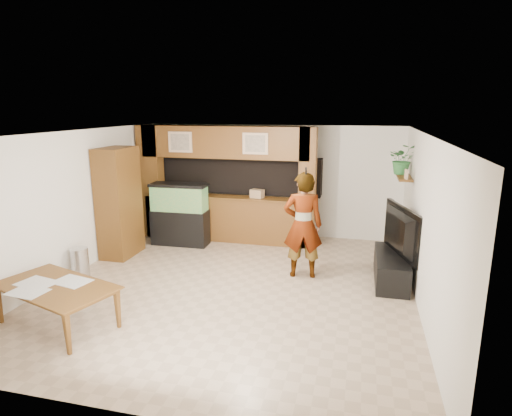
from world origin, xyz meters
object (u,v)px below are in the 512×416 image
(dining_table, at_px, (55,306))
(aquarium, at_px, (180,215))
(pantry_cabinet, at_px, (119,202))
(television, at_px, (394,231))
(person, at_px, (303,225))

(dining_table, bearing_deg, aquarium, 104.64)
(pantry_cabinet, height_order, television, pantry_cabinet)
(dining_table, bearing_deg, television, 48.50)
(person, xyz_separation_m, dining_table, (-3.09, -2.65, -0.66))
(dining_table, bearing_deg, pantry_cabinet, 121.21)
(person, bearing_deg, aquarium, -32.95)
(pantry_cabinet, distance_m, aquarium, 1.37)
(pantry_cabinet, relative_size, person, 1.16)
(pantry_cabinet, bearing_deg, person, -3.95)
(television, bearing_deg, pantry_cabinet, 71.63)
(television, bearing_deg, aquarium, 59.56)
(pantry_cabinet, bearing_deg, television, -1.49)
(television, bearing_deg, dining_table, 103.92)
(aquarium, relative_size, person, 0.72)
(aquarium, height_order, dining_table, aquarium)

